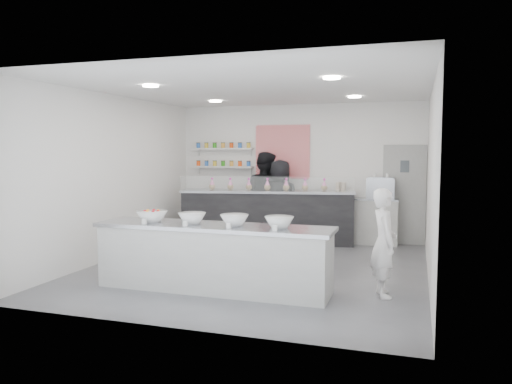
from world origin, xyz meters
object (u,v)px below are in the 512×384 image
Objects in this scene: espresso_machine at (381,188)px; staff_right at (280,201)px; woman_prep at (384,243)px; back_bar at (267,217)px; espresso_ledge at (366,221)px; staff_left at (265,196)px; prep_counter at (213,257)px.

staff_right is at bearing -172.40° from espresso_machine.
staff_right is (-2.41, 3.50, 0.15)m from woman_prep.
back_bar is at bearing -166.67° from espresso_machine.
espresso_machine is (2.32, 0.55, 0.62)m from back_bar.
espresso_ledge is at bearing 4.26° from back_bar.
woman_prep is 4.56m from staff_left.
prep_counter is 3.68m from back_bar.
staff_left is at bearing -175.32° from espresso_ledge.
staff_right is (-1.82, -0.28, 0.41)m from espresso_ledge.
prep_counter is at bearing -96.39° from back_bar.
woman_prep is (2.62, -3.23, 0.17)m from back_bar.
staff_right reaches higher than espresso_ledge.
prep_counter is 0.94× the size of back_bar.
staff_left is 1.09× the size of staff_right.
staff_left is at bearing -13.39° from staff_right.
woman_prep is (0.30, -3.78, -0.45)m from espresso_machine.
staff_left is at bearing 96.52° from prep_counter.
espresso_ledge is (2.03, 0.55, -0.08)m from back_bar.
woman_prep reaches higher than prep_counter.
back_bar reaches higher than espresso_ledge.
prep_counter is 4.73m from espresso_machine.
espresso_ledge is 3.83m from woman_prep.
staff_right is (0.38, -0.10, -0.08)m from staff_left.
staff_left reaches higher than espresso_ledge.
back_bar is 6.47× the size of espresso_machine.
espresso_machine is 0.29× the size of staff_left.
espresso_ledge is 0.67× the size of staff_left.
staff_left is at bearing 19.73° from woman_prep.
staff_left reaches higher than staff_right.
espresso_machine is 2.14m from staff_right.
back_bar reaches higher than prep_counter.
back_bar is 2.47× the size of woman_prep.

